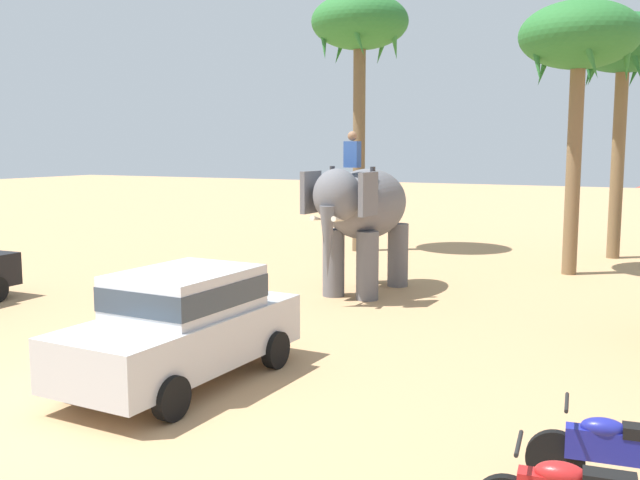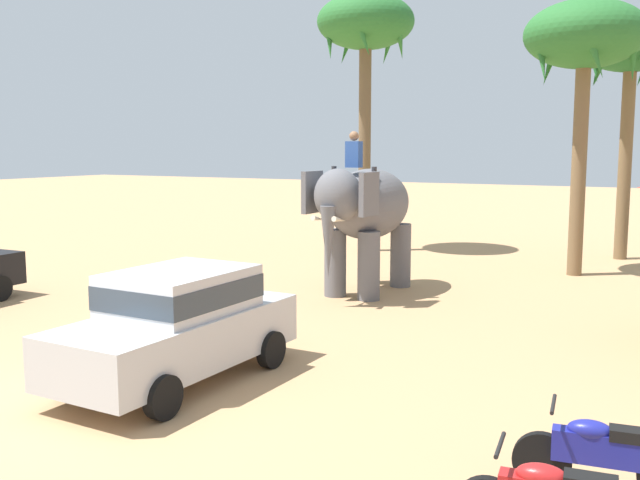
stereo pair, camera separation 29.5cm
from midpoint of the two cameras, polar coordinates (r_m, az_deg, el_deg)
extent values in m
plane|color=tan|center=(10.66, -16.52, -12.26)|extent=(120.00, 120.00, 0.00)
cube|color=#B7BABF|center=(11.09, -11.61, -7.65)|extent=(1.80, 4.14, 0.76)
cube|color=#B7BABF|center=(11.00, -11.37, -4.02)|extent=(1.61, 2.14, 0.64)
cube|color=#2D3842|center=(11.00, -11.37, -4.02)|extent=(1.63, 2.16, 0.35)
cylinder|color=black|center=(9.75, -12.55, -12.14)|extent=(0.19, 0.60, 0.60)
cylinder|color=black|center=(10.89, -19.42, -10.28)|extent=(0.19, 0.60, 0.60)
cylinder|color=black|center=(11.68, -4.26, -8.67)|extent=(0.19, 0.60, 0.60)
cylinder|color=black|center=(12.66, -10.80, -7.52)|extent=(0.19, 0.60, 0.60)
ellipsoid|color=slate|center=(17.52, 3.28, 2.88)|extent=(1.66, 3.13, 1.70)
cylinder|color=slate|center=(16.66, 3.26, -2.04)|extent=(0.52, 0.52, 1.60)
cylinder|color=slate|center=(17.04, 0.58, -1.81)|extent=(0.52, 0.52, 1.60)
cylinder|color=slate|center=(18.34, 5.73, -1.19)|extent=(0.52, 0.52, 1.60)
cylinder|color=slate|center=(18.69, 3.24, -1.00)|extent=(0.52, 0.52, 1.60)
ellipsoid|color=slate|center=(16.04, 0.82, 3.54)|extent=(1.12, 1.02, 1.20)
cube|color=slate|center=(15.81, 3.31, 3.66)|extent=(0.14, 0.80, 0.96)
cube|color=slate|center=(16.47, -1.24, 3.82)|extent=(0.14, 0.80, 0.96)
cone|color=slate|center=(15.74, 0.06, -0.19)|extent=(0.37, 0.37, 1.60)
cone|color=beige|center=(15.61, 0.98, 1.59)|extent=(0.13, 0.56, 0.21)
cone|color=beige|center=(15.85, -0.69, 1.69)|extent=(0.13, 0.56, 0.21)
cube|color=#2D519E|center=(16.69, 2.06, 6.79)|extent=(0.34, 0.25, 0.60)
sphere|color=#8E6647|center=(16.69, 2.07, 8.23)|extent=(0.22, 0.22, 0.22)
cylinder|color=#333338|center=(16.49, 3.68, 4.86)|extent=(0.12, 0.12, 0.55)
cylinder|color=#333338|center=(16.95, 0.47, 4.95)|extent=(0.12, 0.12, 0.55)
ellipsoid|color=red|center=(6.89, 17.29, -17.22)|extent=(0.47, 0.29, 0.20)
cube|color=black|center=(6.89, 20.77, -17.38)|extent=(0.46, 0.27, 0.12)
cylinder|color=black|center=(6.82, 14.23, -15.34)|extent=(0.11, 0.55, 0.04)
cylinder|color=black|center=(8.18, 17.10, -16.22)|extent=(0.61, 0.18, 0.60)
cube|color=navy|center=(8.10, 21.55, -14.97)|extent=(1.04, 0.33, 0.32)
ellipsoid|color=navy|center=(8.03, 20.51, -13.74)|extent=(0.47, 0.29, 0.20)
cylinder|color=black|center=(7.95, 17.93, -12.15)|extent=(0.11, 0.55, 0.04)
cylinder|color=brown|center=(24.50, 22.21, 6.21)|extent=(0.40, 0.40, 6.50)
ellipsoid|color=#1E5B28|center=(24.70, 22.61, 14.22)|extent=(3.20, 3.20, 1.80)
cone|color=#1E5B28|center=(25.74, 23.62, 12.75)|extent=(0.91, 0.57, 1.67)
cone|color=#1E5B28|center=(25.44, 20.46, 12.97)|extent=(0.73, 0.83, 1.69)
cone|color=#1E5B28|center=(24.05, 20.04, 13.34)|extent=(0.73, 0.83, 1.69)
cone|color=#1E5B28|center=(23.48, 23.24, 13.34)|extent=(0.91, 0.57, 1.67)
cylinder|color=brown|center=(20.92, 19.08, 5.95)|extent=(0.40, 0.40, 6.29)
ellipsoid|color=#286B2D|center=(21.12, 19.48, 15.06)|extent=(3.20, 3.20, 1.80)
cone|color=#286B2D|center=(20.92, 22.76, 13.60)|extent=(0.40, 0.92, 1.64)
cone|color=#286B2D|center=(22.13, 20.81, 13.32)|extent=(0.91, 0.57, 1.67)
cone|color=#286B2D|center=(21.91, 17.09, 13.54)|extent=(0.73, 0.83, 1.69)
cone|color=#286B2D|center=(20.53, 16.37, 14.00)|extent=(0.73, 0.83, 1.69)
cone|color=#286B2D|center=(19.89, 20.04, 14.08)|extent=(0.91, 0.57, 1.67)
cylinder|color=brown|center=(24.35, 2.76, 7.80)|extent=(0.41, 0.41, 7.40)
ellipsoid|color=#286B2D|center=(24.69, 2.82, 16.89)|extent=(3.20, 3.20, 1.80)
cone|color=#286B2D|center=(24.14, 5.51, 15.88)|extent=(0.40, 0.92, 1.64)
cone|color=#286B2D|center=(25.50, 4.70, 15.44)|extent=(0.91, 0.57, 1.67)
cone|color=#286B2D|center=(25.65, 1.44, 15.41)|extent=(0.73, 0.83, 1.69)
cone|color=#286B2D|center=(24.40, -0.06, 15.82)|extent=(0.73, 0.83, 1.69)
cone|color=#286B2D|center=(23.43, 2.47, 16.17)|extent=(0.91, 0.57, 1.67)
camera|label=1|loc=(0.15, -90.57, -0.07)|focal=40.41mm
camera|label=2|loc=(0.15, 89.43, 0.07)|focal=40.41mm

